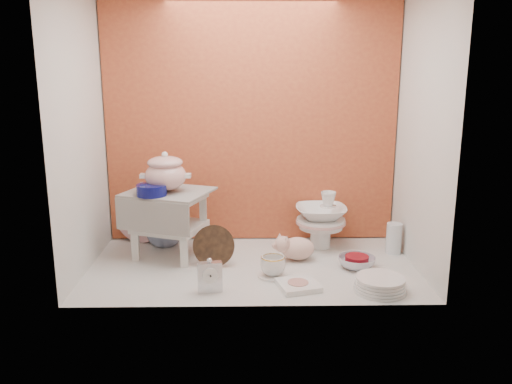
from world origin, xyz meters
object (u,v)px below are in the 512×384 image
at_px(mantel_clock, 210,275).
at_px(step_stool, 170,224).
at_px(plush_pig, 298,248).
at_px(gold_rim_teacup, 273,265).
at_px(floral_platter, 142,212).
at_px(porcelain_tower, 321,219).
at_px(soup_tureen, 165,172).
at_px(dinner_plate_stack, 380,284).
at_px(crystal_bowl, 357,262).
at_px(blue_white_vase, 164,226).

bearing_deg(mantel_clock, step_stool, 107.13).
height_order(mantel_clock, plush_pig, mantel_clock).
bearing_deg(gold_rim_teacup, plush_pig, 57.70).
height_order(floral_platter, porcelain_tower, floral_platter).
bearing_deg(porcelain_tower, step_stool, -171.02).
xyz_separation_m(soup_tureen, porcelain_tower, (0.91, 0.16, -0.33)).
relative_size(soup_tureen, dinner_plate_stack, 1.05).
bearing_deg(gold_rim_teacup, floral_platter, 143.12).
height_order(soup_tureen, floral_platter, soup_tureen).
relative_size(gold_rim_teacup, crystal_bowl, 0.65).
height_order(mantel_clock, gold_rim_teacup, mantel_clock).
relative_size(blue_white_vase, crystal_bowl, 1.20).
height_order(dinner_plate_stack, crystal_bowl, dinner_plate_stack).
bearing_deg(plush_pig, floral_platter, 169.47).
xyz_separation_m(step_stool, mantel_clock, (0.26, -0.51, -0.11)).
relative_size(floral_platter, gold_rim_teacup, 2.89).
bearing_deg(soup_tureen, blue_white_vase, 104.15).
height_order(soup_tureen, porcelain_tower, soup_tureen).
xyz_separation_m(gold_rim_teacup, dinner_plate_stack, (0.52, -0.19, -0.03)).
height_order(floral_platter, dinner_plate_stack, floral_platter).
distance_m(soup_tureen, crystal_bowl, 1.18).
xyz_separation_m(blue_white_vase, plush_pig, (0.80, -0.28, -0.05)).
bearing_deg(soup_tureen, mantel_clock, -60.97).
bearing_deg(mantel_clock, plush_pig, 31.99).
distance_m(soup_tureen, porcelain_tower, 0.98).
height_order(plush_pig, crystal_bowl, plush_pig).
bearing_deg(dinner_plate_stack, blue_white_vase, 148.51).
distance_m(blue_white_vase, gold_rim_teacup, 0.83).
relative_size(mantel_clock, crystal_bowl, 0.86).
distance_m(soup_tureen, gold_rim_teacup, 0.80).
height_order(floral_platter, mantel_clock, floral_platter).
height_order(gold_rim_teacup, crystal_bowl, gold_rim_teacup).
relative_size(soup_tureen, plush_pig, 1.11).
xyz_separation_m(step_stool, floral_platter, (-0.21, 0.27, -0.01)).
height_order(floral_platter, gold_rim_teacup, floral_platter).
distance_m(mantel_clock, plush_pig, 0.64).
distance_m(soup_tureen, dinner_plate_stack, 1.31).
xyz_separation_m(soup_tureen, plush_pig, (0.75, -0.06, -0.43)).
bearing_deg(dinner_plate_stack, gold_rim_teacup, 159.61).
bearing_deg(mantel_clock, blue_white_vase, 104.59).
bearing_deg(gold_rim_teacup, crystal_bowl, 14.38).
height_order(blue_white_vase, crystal_bowl, blue_white_vase).
xyz_separation_m(mantel_clock, gold_rim_teacup, (0.32, 0.19, -0.02)).
bearing_deg(porcelain_tower, floral_platter, 173.26).
bearing_deg(gold_rim_teacup, blue_white_vase, 141.11).
bearing_deg(step_stool, blue_white_vase, 128.25).
distance_m(gold_rim_teacup, crystal_bowl, 0.48).
xyz_separation_m(soup_tureen, crystal_bowl, (1.06, -0.19, -0.48)).
relative_size(step_stool, soup_tureen, 1.65).
distance_m(gold_rim_teacup, dinner_plate_stack, 0.56).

